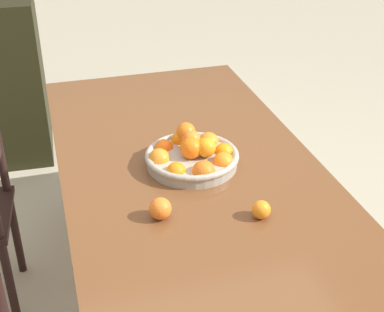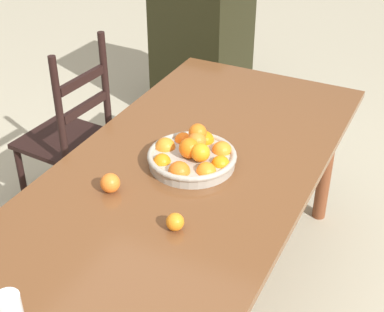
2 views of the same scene
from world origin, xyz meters
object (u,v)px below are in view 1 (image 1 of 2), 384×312
Objects in this scene: dining_table at (195,194)px; orange_loose_0 at (160,209)px; fruit_bowl at (192,156)px; orange_loose_1 at (261,210)px.

dining_table is 0.31m from orange_loose_0.
fruit_bowl is (0.07, -0.01, 0.12)m from dining_table.
orange_loose_1 is (-0.09, -0.31, -0.01)m from orange_loose_0.
orange_loose_0 is at bearing 140.57° from dining_table.
dining_table is at bearing 22.76° from orange_loose_1.
fruit_bowl is at bearing -33.00° from orange_loose_0.
orange_loose_0 reaches higher than orange_loose_1.
orange_loose_1 is (-0.31, -0.13, 0.11)m from dining_table.
orange_loose_1 reaches higher than dining_table.
fruit_bowl reaches higher than orange_loose_1.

